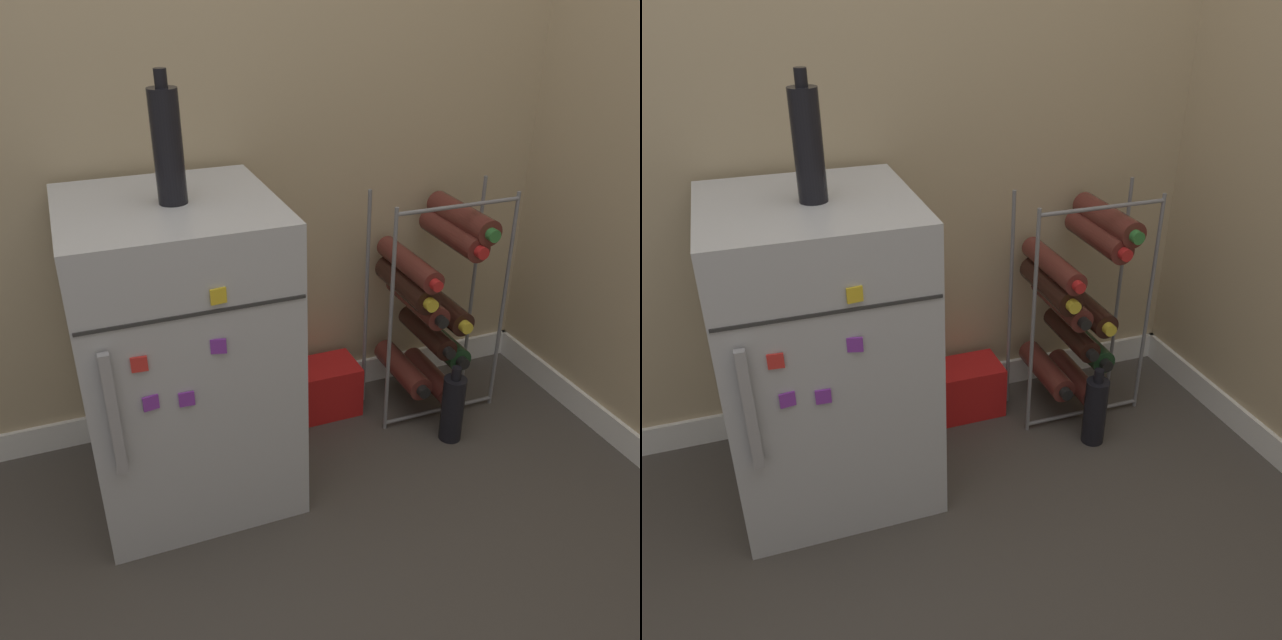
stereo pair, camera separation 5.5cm
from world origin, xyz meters
The scene contains 7 objects.
ground_plane centered at (0.00, 0.00, 0.00)m, with size 14.00×14.00×0.00m, color #423D38.
wall_back centered at (0.00, 0.73, 1.24)m, with size 7.01×0.07×2.50m.
mini_fridge centered at (-0.25, 0.41, 0.42)m, with size 0.52×0.54×0.83m.
wine_rack centered at (0.55, 0.50, 0.38)m, with size 0.41×0.33×0.74m.
soda_box centered at (0.19, 0.59, 0.09)m, with size 0.29×0.15×0.17m.
fridge_top_bottle centered at (-0.23, 0.40, 0.96)m, with size 0.07×0.07×0.30m.
loose_bottle_floor centered at (0.54, 0.30, 0.11)m, with size 0.07×0.07×0.26m.
Camera 1 is at (-0.46, -1.15, 1.33)m, focal length 38.00 mm.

